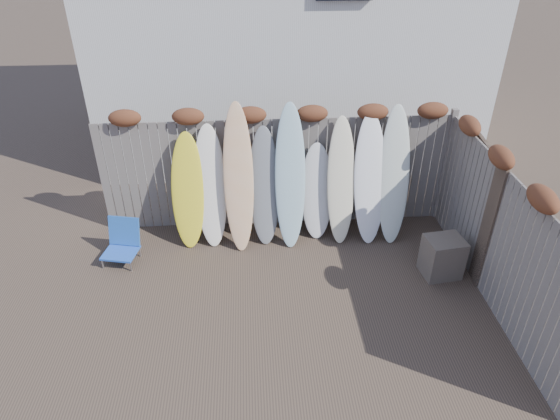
{
  "coord_description": "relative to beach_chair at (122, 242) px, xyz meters",
  "views": [
    {
      "loc": [
        -0.43,
        -5.27,
        5.09
      ],
      "look_at": [
        0.0,
        1.2,
        1.0
      ],
      "focal_mm": 32.0,
      "sensor_mm": 36.0,
      "label": 1
    }
  ],
  "objects": [
    {
      "name": "surfboard_6",
      "position": [
        3.63,
        0.49,
        0.72
      ],
      "size": [
        0.49,
        0.75,
        2.09
      ],
      "primitive_type": "ellipsoid",
      "rotation": [
        -0.31,
        0.0,
        -0.03
      ],
      "color": "#F1E8C4",
      "rests_on": "ground"
    },
    {
      "name": "surfboard_8",
      "position": [
        4.52,
        0.46,
        0.81
      ],
      "size": [
        0.56,
        0.83,
        2.26
      ],
      "primitive_type": "ellipsoid",
      "rotation": [
        -0.31,
        0.0,
        -0.08
      ],
      "color": "silver",
      "rests_on": "ground"
    },
    {
      "name": "lattice_panel",
      "position": [
        5.6,
        -0.45,
        0.68
      ],
      "size": [
        0.18,
        1.33,
        2.0
      ],
      "primitive_type": "cube",
      "rotation": [
        0.0,
        0.0,
        -0.1
      ],
      "color": "brown",
      "rests_on": "ground"
    },
    {
      "name": "surfboard_5",
      "position": [
        3.25,
        0.58,
        0.49
      ],
      "size": [
        0.55,
        0.6,
        1.62
      ],
      "primitive_type": "ellipsoid",
      "rotation": [
        -0.31,
        0.0,
        -0.02
      ],
      "color": "silver",
      "rests_on": "ground"
    },
    {
      "name": "surfboard_0",
      "position": [
        1.08,
        0.5,
        0.63
      ],
      "size": [
        0.59,
        0.71,
        1.9
      ],
      "primitive_type": "ellipsoid",
      "rotation": [
        -0.31,
        0.0,
        -0.07
      ],
      "color": "yellow",
      "rests_on": "ground"
    },
    {
      "name": "back_fence",
      "position": [
        2.62,
        0.92,
        0.86
      ],
      "size": [
        6.05,
        0.28,
        2.24
      ],
      "color": "slate",
      "rests_on": "ground"
    },
    {
      "name": "surfboard_1",
      "position": [
        1.45,
        0.52,
        0.68
      ],
      "size": [
        0.54,
        0.73,
        2.01
      ],
      "primitive_type": "ellipsoid",
      "rotation": [
        -0.31,
        0.0,
        0.03
      ],
      "color": "white",
      "rests_on": "ground"
    },
    {
      "name": "surfboard_3",
      "position": [
        2.35,
        0.52,
        0.65
      ],
      "size": [
        0.51,
        0.7,
        1.95
      ],
      "primitive_type": "ellipsoid",
      "rotation": [
        -0.31,
        0.0,
        -0.0
      ],
      "color": "slate",
      "rests_on": "ground"
    },
    {
      "name": "surfboard_7",
      "position": [
        4.11,
        0.46,
        0.75
      ],
      "size": [
        0.55,
        0.77,
        2.15
      ],
      "primitive_type": "ellipsoid",
      "rotation": [
        -0.31,
        0.0,
        0.02
      ],
      "color": "white",
      "rests_on": "ground"
    },
    {
      "name": "right_fence",
      "position": [
        5.55,
        -1.22,
        0.82
      ],
      "size": [
        0.28,
        4.4,
        2.24
      ],
      "color": "slate",
      "rests_on": "ground"
    },
    {
      "name": "wooden_crate",
      "position": [
        5.06,
        -0.74,
        0.01
      ],
      "size": [
        0.62,
        0.54,
        0.66
      ],
      "primitive_type": "cube",
      "rotation": [
        0.0,
        0.0,
        0.14
      ],
      "color": "#4B4138",
      "rests_on": "ground"
    },
    {
      "name": "surfboard_4",
      "position": [
        2.77,
        0.46,
        0.85
      ],
      "size": [
        0.53,
        0.84,
        2.34
      ],
      "primitive_type": "ellipsoid",
      "rotation": [
        -0.31,
        0.0,
        -0.04
      ],
      "color": "#A3C8D3",
      "rests_on": "ground"
    },
    {
      "name": "ground",
      "position": [
        2.56,
        -1.47,
        -0.32
      ],
      "size": [
        80.0,
        80.0,
        0.0
      ],
      "primitive_type": "plane",
      "color": "#493A2D"
    },
    {
      "name": "beach_chair",
      "position": [
        0.0,
        0.0,
        0.0
      ],
      "size": [
        0.62,
        0.65,
        0.69
      ],
      "color": "blue",
      "rests_on": "ground"
    },
    {
      "name": "surfboard_2",
      "position": [
        1.93,
        0.43,
        0.87
      ],
      "size": [
        0.49,
        0.84,
        2.38
      ],
      "primitive_type": "ellipsoid",
      "rotation": [
        -0.31,
        0.0,
        0.01
      ],
      "color": "#E69E6C",
      "rests_on": "ground"
    }
  ]
}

